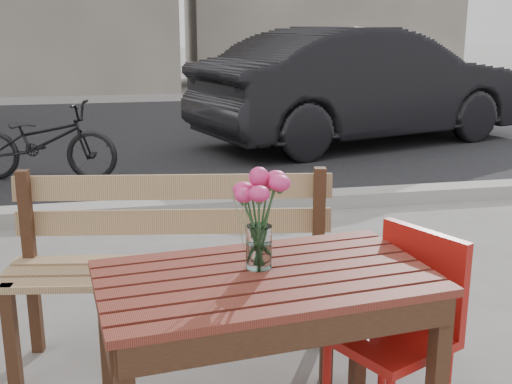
{
  "coord_description": "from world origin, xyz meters",
  "views": [
    {
      "loc": [
        -0.3,
        -2.18,
        1.56
      ],
      "look_at": [
        0.14,
        -0.03,
        0.98
      ],
      "focal_mm": 45.0,
      "sensor_mm": 36.0,
      "label": 1
    }
  ],
  "objects_px": {
    "red_chair": "(403,319)",
    "bicycle": "(42,141)",
    "main_table": "(265,305)",
    "parked_car": "(365,86)",
    "main_vase": "(259,206)"
  },
  "relations": [
    {
      "from": "parked_car",
      "to": "main_vase",
      "type": "bearing_deg",
      "value": 138.63
    },
    {
      "from": "main_table",
      "to": "parked_car",
      "type": "distance_m",
      "value": 6.58
    },
    {
      "from": "main_vase",
      "to": "parked_car",
      "type": "xyz_separation_m",
      "value": [
        2.68,
        5.95,
        -0.19
      ]
    },
    {
      "from": "main_vase",
      "to": "bicycle",
      "type": "distance_m",
      "value": 4.79
    },
    {
      "from": "parked_car",
      "to": "bicycle",
      "type": "bearing_deg",
      "value": 91.99
    },
    {
      "from": "parked_car",
      "to": "bicycle",
      "type": "relative_size",
      "value": 3.01
    },
    {
      "from": "bicycle",
      "to": "main_table",
      "type": "bearing_deg",
      "value": -151.14
    },
    {
      "from": "main_vase",
      "to": "bicycle",
      "type": "height_order",
      "value": "main_vase"
    },
    {
      "from": "main_vase",
      "to": "parked_car",
      "type": "distance_m",
      "value": 6.53
    },
    {
      "from": "main_table",
      "to": "red_chair",
      "type": "relative_size",
      "value": 1.53
    },
    {
      "from": "red_chair",
      "to": "bicycle",
      "type": "xyz_separation_m",
      "value": [
        -1.83,
        4.6,
        -0.06
      ]
    },
    {
      "from": "main_vase",
      "to": "parked_car",
      "type": "height_order",
      "value": "parked_car"
    },
    {
      "from": "main_table",
      "to": "bicycle",
      "type": "bearing_deg",
      "value": 98.8
    },
    {
      "from": "main_table",
      "to": "parked_car",
      "type": "bearing_deg",
      "value": 59.5
    },
    {
      "from": "red_chair",
      "to": "main_vase",
      "type": "xyz_separation_m",
      "value": [
        -0.56,
        0.01,
        0.48
      ]
    }
  ]
}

